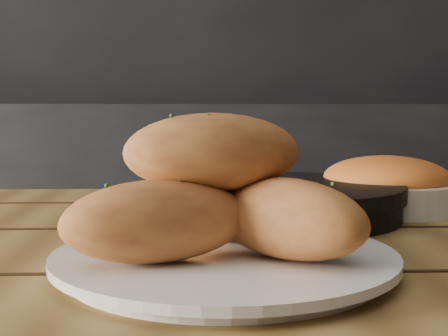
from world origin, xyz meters
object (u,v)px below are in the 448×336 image
bread_rolls (218,199)px  skillet (293,200)px  bowl (386,186)px  plate (225,261)px

bread_rolls → skillet: (0.10, 0.26, -0.04)m
skillet → bowl: 0.16m
plate → skillet: size_ratio=0.72×
bread_rolls → plate: bearing=31.0°
plate → bowl: (0.24, 0.33, 0.02)m
bread_rolls → skillet: bread_rolls is taller
plate → bread_rolls: (-0.01, -0.00, 0.06)m
bread_rolls → bowl: (0.24, 0.33, -0.03)m
bowl → bread_rolls: bearing=-126.5°
plate → bread_rolls: bearing=-149.0°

